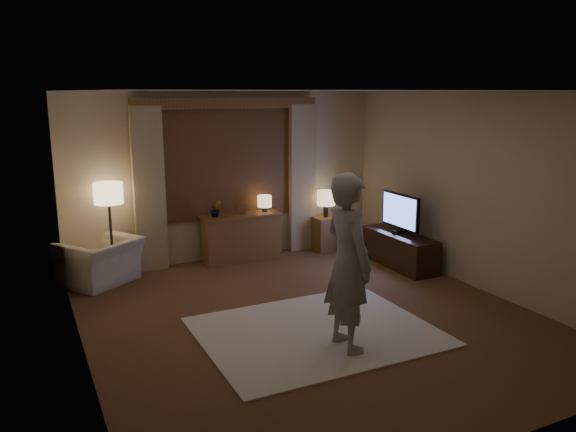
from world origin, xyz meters
TOP-DOWN VIEW (x-y plane):
  - room at (0.00, 0.50)m, footprint 5.04×5.54m
  - rug at (-0.15, -0.40)m, footprint 2.50×2.00m
  - sideboard at (0.11, 2.50)m, footprint 1.20×0.40m
  - picture_frame at (0.11, 2.50)m, footprint 0.16×0.02m
  - plant at (-0.29, 2.50)m, footprint 0.17×0.13m
  - table_lamp_sideboard at (0.51, 2.50)m, footprint 0.22×0.22m
  - floor_lamp at (-1.84, 2.50)m, footprint 0.40×0.40m
  - armchair at (-2.04, 2.32)m, footprint 1.26×1.23m
  - side_table at (1.59, 2.45)m, footprint 0.40×0.40m
  - table_lamp_side at (1.59, 2.45)m, footprint 0.30×0.30m
  - tv_stand at (2.15, 1.19)m, footprint 0.45×1.40m
  - tv at (2.15, 1.19)m, footprint 0.21×0.84m
  - person at (-0.06, -0.87)m, footprint 0.44×0.66m

SIDE VIEW (x-z plane):
  - rug at x=-0.15m, z-range 0.00..0.02m
  - tv_stand at x=2.15m, z-range 0.00..0.50m
  - side_table at x=1.59m, z-range 0.00..0.56m
  - armchair at x=-2.04m, z-range 0.00..0.62m
  - sideboard at x=0.11m, z-range 0.00..0.70m
  - picture_frame at x=0.11m, z-range 0.70..0.90m
  - tv at x=2.15m, z-range 0.53..1.14m
  - plant at x=-0.29m, z-range 0.70..1.00m
  - table_lamp_side at x=1.59m, z-range 0.65..1.09m
  - table_lamp_sideboard at x=0.51m, z-range 0.75..1.05m
  - person at x=-0.06m, z-range 0.02..1.83m
  - floor_lamp at x=-1.84m, z-range 0.46..1.83m
  - room at x=0.00m, z-range 0.01..2.65m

